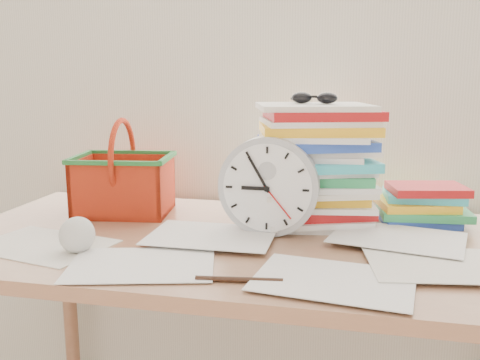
% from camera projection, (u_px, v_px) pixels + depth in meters
% --- Properties ---
extents(curtain, '(2.40, 0.01, 2.50)m').
position_uv_depth(curtain, '(275.00, 10.00, 1.49)').
color(curtain, silver).
rests_on(curtain, room_shell).
extents(desk, '(1.40, 0.70, 0.75)m').
position_uv_depth(desk, '(247.00, 269.00, 1.25)').
color(desk, '#966546').
rests_on(desk, ground).
extents(paper_stack, '(0.36, 0.32, 0.30)m').
position_uv_depth(paper_stack, '(314.00, 164.00, 1.34)').
color(paper_stack, white).
rests_on(paper_stack, desk).
extents(clock, '(0.23, 0.05, 0.23)m').
position_uv_depth(clock, '(269.00, 186.00, 1.24)').
color(clock, '#ADAFB2').
rests_on(clock, desk).
extents(sunglasses, '(0.14, 0.13, 0.03)m').
position_uv_depth(sunglasses, '(314.00, 98.00, 1.31)').
color(sunglasses, black).
rests_on(sunglasses, paper_stack).
extents(book_stack, '(0.26, 0.21, 0.10)m').
position_uv_depth(book_stack, '(420.00, 204.00, 1.36)').
color(book_stack, white).
rests_on(book_stack, desk).
extents(basket, '(0.28, 0.23, 0.25)m').
position_uv_depth(basket, '(123.00, 167.00, 1.44)').
color(basket, red).
rests_on(basket, desk).
extents(crumpled_ball, '(0.08, 0.08, 0.08)m').
position_uv_depth(crumpled_ball, '(77.00, 234.00, 1.13)').
color(crumpled_ball, silver).
rests_on(crumpled_ball, desk).
extents(pen, '(0.16, 0.03, 0.01)m').
position_uv_depth(pen, '(239.00, 280.00, 0.97)').
color(pen, black).
rests_on(pen, desk).
extents(scattered_papers, '(1.26, 0.42, 0.02)m').
position_uv_depth(scattered_papers, '(247.00, 236.00, 1.23)').
color(scattered_papers, white).
rests_on(scattered_papers, desk).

